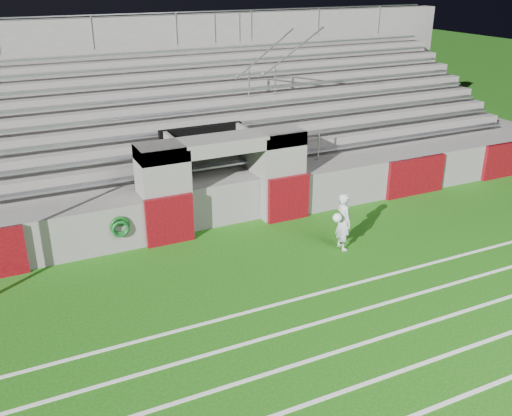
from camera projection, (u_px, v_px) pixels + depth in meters
ground at (281, 278)px, 13.67m from camera, size 90.00×90.00×0.00m
field_markings at (421, 413)px, 9.52m from camera, size 28.00×8.09×0.01m
stadium_structure at (174, 136)px, 19.71m from camera, size 26.00×8.48×5.42m
goalkeeper_with_ball at (343, 221)px, 14.81m from camera, size 0.63×0.59×1.55m
hose_coil at (120, 227)px, 14.58m from camera, size 0.52×0.14×0.56m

